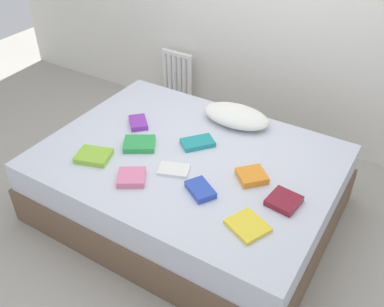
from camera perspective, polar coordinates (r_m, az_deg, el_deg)
ground_plane at (r=3.22m, az=-0.47°, el=-7.35°), size 8.00×8.00×0.00m
bed at (r=3.05m, az=-0.49°, el=-4.00°), size 2.00×1.50×0.50m
radiator at (r=4.24m, az=-2.01°, el=10.26°), size 0.33×0.04×0.51m
pillow at (r=3.22m, az=5.93°, el=5.04°), size 0.52×0.30×0.12m
textbook_purple at (r=3.23m, az=-7.22°, el=4.13°), size 0.22×0.22×0.04m
textbook_pink at (r=2.70m, az=-8.09°, el=-3.18°), size 0.23×0.23×0.04m
textbook_orange at (r=2.71m, az=8.01°, el=-3.01°), size 0.24×0.24×0.04m
textbook_lime at (r=2.93m, az=-13.04°, el=-0.32°), size 0.27×0.24×0.04m
textbook_yellow at (r=2.40m, az=7.46°, el=-9.56°), size 0.26×0.25×0.02m
textbook_maroon at (r=2.57m, az=12.20°, el=-6.22°), size 0.19×0.20×0.04m
textbook_blue at (r=2.58m, az=1.14°, el=-4.86°), size 0.23×0.21×0.04m
textbook_teal at (r=2.98m, az=0.76°, el=1.46°), size 0.25×0.26×0.03m
textbook_white at (r=2.75m, az=-2.45°, el=-2.18°), size 0.23×0.19×0.02m
textbook_green at (r=2.99m, az=-7.05°, el=1.28°), size 0.28×0.27×0.04m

